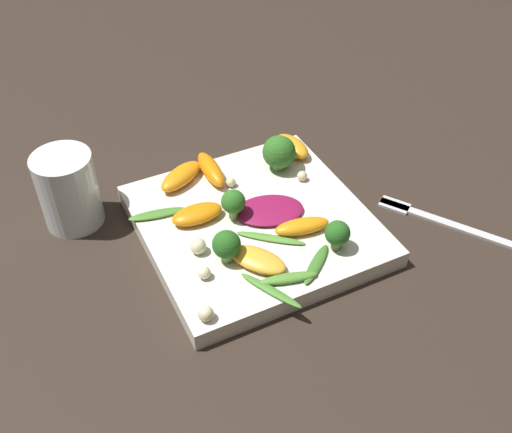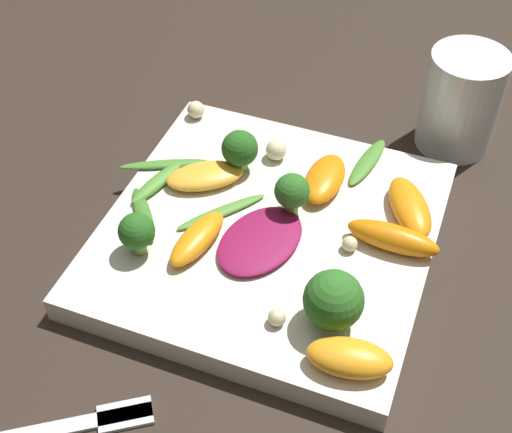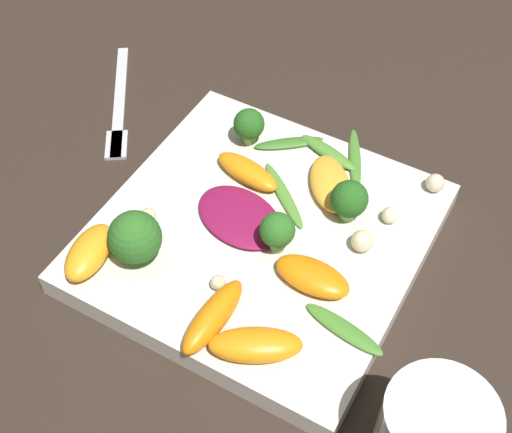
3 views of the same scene
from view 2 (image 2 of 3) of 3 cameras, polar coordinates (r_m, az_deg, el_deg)
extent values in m
plane|color=#2D231C|center=(0.60, 1.00, -2.34)|extent=(2.40, 2.40, 0.00)
cube|color=silver|center=(0.59, 1.01, -1.60)|extent=(0.26, 0.26, 0.02)
cylinder|color=white|center=(0.69, 16.10, 8.85)|extent=(0.07, 0.07, 0.10)
cube|color=silver|center=(0.51, -10.44, -15.26)|extent=(0.04, 0.04, 0.01)
ellipsoid|color=maroon|center=(0.57, 0.06, -1.85)|extent=(0.10, 0.08, 0.01)
ellipsoid|color=orange|center=(0.57, -4.72, -1.77)|extent=(0.07, 0.04, 0.02)
ellipsoid|color=#FCAD33|center=(0.62, -4.11, 3.26)|extent=(0.07, 0.07, 0.01)
ellipsoid|color=orange|center=(0.50, 7.49, -11.15)|extent=(0.04, 0.06, 0.02)
ellipsoid|color=orange|center=(0.60, 12.20, 0.75)|extent=(0.07, 0.06, 0.02)
ellipsoid|color=orange|center=(0.57, 10.90, -1.69)|extent=(0.03, 0.08, 0.02)
ellipsoid|color=orange|center=(0.61, 5.50, 3.03)|extent=(0.06, 0.03, 0.02)
cylinder|color=#7A9E51|center=(0.59, 2.85, 0.90)|extent=(0.01, 0.01, 0.02)
sphere|color=#2D6B23|center=(0.58, 2.91, 2.06)|extent=(0.03, 0.03, 0.03)
cylinder|color=#7A9E51|center=(0.57, -9.35, -2.22)|extent=(0.01, 0.01, 0.01)
sphere|color=#26601E|center=(0.56, -9.53, -1.16)|extent=(0.03, 0.03, 0.03)
cylinder|color=#84AD5B|center=(0.52, 6.06, -7.92)|extent=(0.02, 0.02, 0.01)
sphere|color=#2D6B23|center=(0.51, 6.22, -6.65)|extent=(0.04, 0.04, 0.04)
cylinder|color=#84AD5B|center=(0.63, -1.28, 4.36)|extent=(0.01, 0.01, 0.01)
sphere|color=#26601E|center=(0.62, -1.30, 5.47)|extent=(0.03, 0.03, 0.03)
ellipsoid|color=#518E33|center=(0.62, -7.92, 2.73)|extent=(0.06, 0.03, 0.01)
ellipsoid|color=#3D7528|center=(0.60, -9.01, 0.16)|extent=(0.06, 0.05, 0.01)
ellipsoid|color=#518E33|center=(0.59, -2.66, 0.60)|extent=(0.07, 0.06, 0.00)
ellipsoid|color=#47842D|center=(0.64, -7.34, 4.17)|extent=(0.04, 0.08, 0.00)
ellipsoid|color=#47842D|center=(0.64, 8.90, 4.34)|extent=(0.07, 0.03, 0.01)
sphere|color=beige|center=(0.66, -1.32, 6.46)|extent=(0.01, 0.01, 0.01)
sphere|color=beige|center=(0.57, 7.45, -2.34)|extent=(0.01, 0.01, 0.01)
sphere|color=beige|center=(0.52, 1.68, -8.07)|extent=(0.01, 0.01, 0.01)
sphere|color=beige|center=(0.69, -4.83, 8.52)|extent=(0.02, 0.02, 0.02)
sphere|color=beige|center=(0.64, 1.62, 5.34)|extent=(0.02, 0.02, 0.02)
camera|label=1|loc=(0.87, -34.85, 44.57)|focal=42.00mm
camera|label=3|loc=(0.60, 53.80, 36.77)|focal=50.00mm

